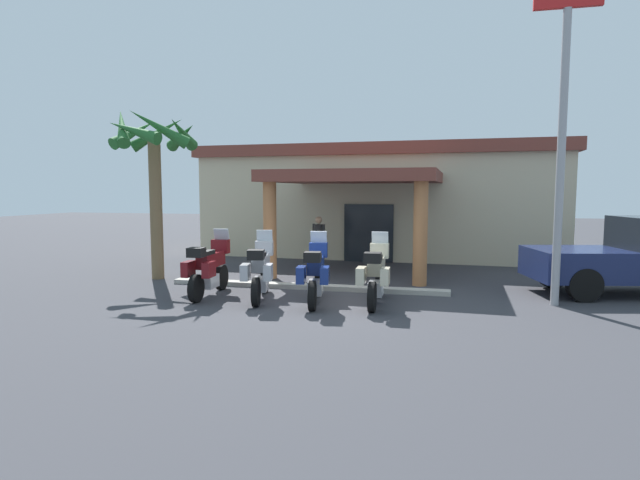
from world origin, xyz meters
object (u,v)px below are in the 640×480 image
Objects in this scene: motorcycle_silver at (260,271)px; motorcycle_cream at (376,274)px; motorcycle_maroon at (209,268)px; roadside_sign at (565,78)px; motorcycle_blue at (315,273)px; pedestrian at (319,238)px; motel_building at (382,200)px; palm_tree_roadside at (154,151)px.

motorcycle_cream is (2.75, 0.10, 0.00)m from motorcycle_silver.
motorcycle_maroon is 0.29× the size of roadside_sign.
motorcycle_blue is 1.27× the size of pedestrian.
pedestrian is at bearing -14.83° from motorcycle_silver.
motel_building is 6.48× the size of motorcycle_cream.
motorcycle_maroon is 0.44× the size of palm_tree_roadside.
motorcycle_maroon and motorcycle_cream have the same top height.
motel_building is 10.43m from motorcycle_silver.
motel_building reaches higher than motorcycle_maroon.
palm_tree_roadside is at bearing 50.67° from motorcycle_silver.
motorcycle_blue is at bearing 96.27° from motorcycle_cream.
roadside_sign is at bearing -59.25° from motel_building.
pedestrian is at bearing 4.17° from motorcycle_blue.
motorcycle_silver is (1.38, -0.09, 0.00)m from motorcycle_maroon.
motorcycle_maroon is at bearing -173.55° from roadside_sign.
palm_tree_roadside is (-5.32, 2.08, 3.03)m from motorcycle_blue.
roadside_sign reaches higher than motorcycle_cream.
motorcycle_maroon is at bearing -36.69° from palm_tree_roadside.
palm_tree_roadside is (-3.95, 2.01, 3.03)m from motorcycle_silver.
palm_tree_roadside reaches higher than motorcycle_blue.
motorcycle_cream is 5.95m from roadside_sign.
roadside_sign reaches higher than motorcycle_blue.
palm_tree_roadside is at bearing 72.98° from motorcycle_cream.
motorcycle_silver is at bearing -96.20° from motorcycle_maroon.
motorcycle_maroon is at bearing 73.90° from motorcycle_silver.
roadside_sign is at bearing -86.04° from motorcycle_maroon.
pedestrian is at bearing -20.34° from motorcycle_maroon.
palm_tree_roadside is 10.80m from roadside_sign.
motorcycle_silver is 5.04m from pedestrian.
motel_building is 10.06m from palm_tree_roadside.
pedestrian is (-1.16, 5.10, 0.31)m from motorcycle_blue.
pedestrian reaches higher than motorcycle_silver.
motorcycle_cream is at bearing 55.67° from pedestrian.
motorcycle_maroon is at bearing 10.58° from pedestrian.
palm_tree_roadside reaches higher than motorcycle_cream.
motorcycle_blue is (2.75, -0.17, 0.00)m from motorcycle_maroon.
palm_tree_roadside is at bearing 59.99° from motorcycle_blue.
roadside_sign is at bearing -78.35° from motorcycle_cream.
roadside_sign reaches higher than motel_building.
palm_tree_roadside is 0.66× the size of roadside_sign.
motel_building reaches higher than motorcycle_silver.
motel_building is at bearing 118.64° from roadside_sign.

